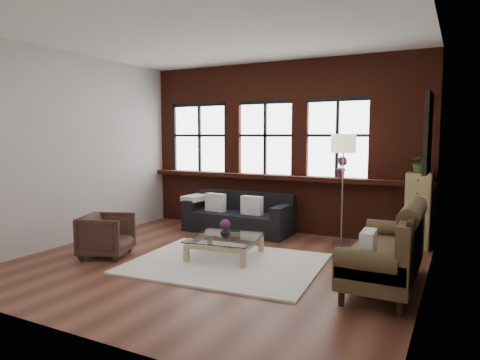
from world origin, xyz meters
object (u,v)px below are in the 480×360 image
at_px(vintage_settee, 384,244).
at_px(floor_lamp, 342,186).
at_px(drawer_chest, 418,211).
at_px(coffee_table, 225,248).
at_px(vase, 225,232).
at_px(dark_sofa, 238,213).
at_px(armchair, 107,235).

relative_size(vintage_settee, floor_lamp, 0.97).
relative_size(drawer_chest, floor_lamp, 0.61).
relative_size(vintage_settee, coffee_table, 1.99).
xyz_separation_m(vintage_settee, vase, (-2.29, 0.15, -0.12)).
distance_m(coffee_table, floor_lamp, 2.22).
distance_m(dark_sofa, armchair, 2.55).
xyz_separation_m(dark_sofa, vintage_settee, (2.92, -1.75, 0.15)).
height_order(armchair, vase, armchair).
xyz_separation_m(dark_sofa, floor_lamp, (1.97, -0.05, 0.63)).
height_order(vintage_settee, coffee_table, vintage_settee).
bearing_deg(drawer_chest, dark_sofa, -173.85).
relative_size(armchair, vase, 4.49).
distance_m(dark_sofa, vintage_settee, 3.41).
relative_size(vintage_settee, armchair, 2.77).
xyz_separation_m(dark_sofa, drawer_chest, (3.11, 0.33, 0.25)).
height_order(vintage_settee, drawer_chest, drawer_chest).
relative_size(vase, floor_lamp, 0.08).
distance_m(armchair, coffee_table, 1.82).
xyz_separation_m(dark_sofa, vase, (0.63, -1.60, 0.03)).
bearing_deg(drawer_chest, vintage_settee, -95.19).
bearing_deg(floor_lamp, dark_sofa, 178.47).
bearing_deg(vase, vintage_settee, -3.79).
bearing_deg(drawer_chest, floor_lamp, -161.14).
height_order(vintage_settee, armchair, vintage_settee).
bearing_deg(coffee_table, vintage_settee, -3.79).
height_order(dark_sofa, floor_lamp, floor_lamp).
xyz_separation_m(armchair, vase, (1.65, 0.73, 0.08)).
xyz_separation_m(armchair, drawer_chest, (4.13, 2.67, 0.29)).
distance_m(armchair, floor_lamp, 3.83).
height_order(armchair, coffee_table, armchair).
height_order(coffee_table, vase, vase).
xyz_separation_m(dark_sofa, coffee_table, (0.63, -1.60, -0.21)).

